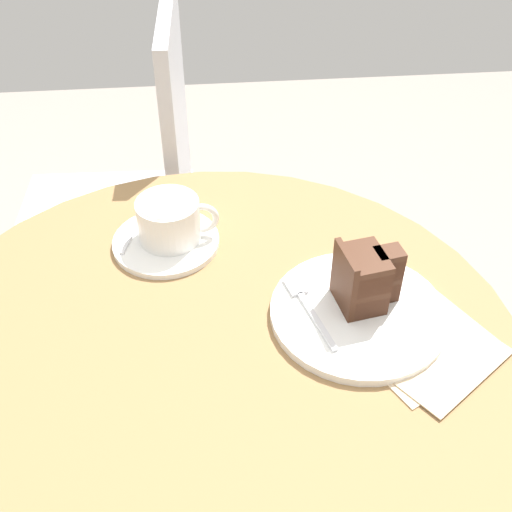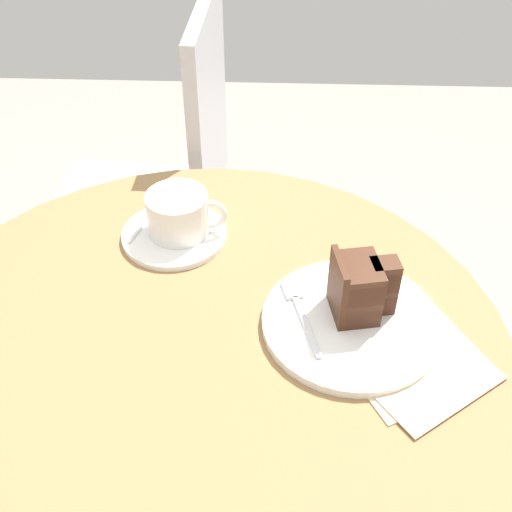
% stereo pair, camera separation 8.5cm
% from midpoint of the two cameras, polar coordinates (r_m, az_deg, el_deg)
% --- Properties ---
extents(cafe_table, '(0.78, 0.78, 0.72)m').
position_cam_midpoint_polar(cafe_table, '(0.88, -6.66, -13.43)').
color(cafe_table, olive).
rests_on(cafe_table, ground).
extents(saucer, '(0.15, 0.15, 0.01)m').
position_cam_midpoint_polar(saucer, '(0.94, -10.57, 1.14)').
color(saucer, white).
rests_on(saucer, cafe_table).
extents(coffee_cup, '(0.12, 0.09, 0.06)m').
position_cam_midpoint_polar(coffee_cup, '(0.92, -10.27, 3.13)').
color(coffee_cup, white).
rests_on(coffee_cup, saucer).
extents(teaspoon, '(0.04, 0.10, 0.00)m').
position_cam_midpoint_polar(teaspoon, '(0.97, -13.00, 2.65)').
color(teaspoon, silver).
rests_on(teaspoon, saucer).
extents(cake_plate, '(0.23, 0.23, 0.01)m').
position_cam_midpoint_polar(cake_plate, '(0.82, 6.16, -5.22)').
color(cake_plate, white).
rests_on(cake_plate, cafe_table).
extents(cake_slice, '(0.09, 0.07, 0.09)m').
position_cam_midpoint_polar(cake_slice, '(0.80, 6.66, -2.13)').
color(cake_slice, '#422619').
rests_on(cake_slice, cake_plate).
extents(fork, '(0.05, 0.13, 0.00)m').
position_cam_midpoint_polar(fork, '(0.82, 1.50, -4.37)').
color(fork, silver).
rests_on(fork, cake_plate).
extents(napkin, '(0.22, 0.23, 0.00)m').
position_cam_midpoint_polar(napkin, '(0.81, 11.53, -7.65)').
color(napkin, beige).
rests_on(napkin, cafe_table).
extents(cafe_chair, '(0.39, 0.39, 0.92)m').
position_cam_midpoint_polar(cafe_chair, '(1.38, -12.01, 5.77)').
color(cafe_chair, '#BCBCC1').
rests_on(cafe_chair, ground).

